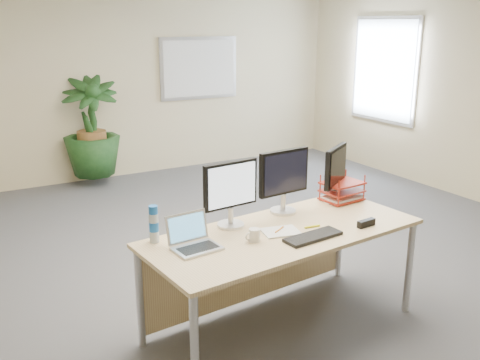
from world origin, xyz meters
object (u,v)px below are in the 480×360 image
monitor_right (284,177)px  laptop (193,239)px  desk (273,247)px  floor_plant (92,133)px  monitor_left (231,190)px

monitor_right → laptop: monitor_right is taller
desk → laptop: laptop is taller
monitor_right → laptop: bearing=-163.5°
floor_plant → monitor_right: (0.44, -4.09, 0.33)m
floor_plant → monitor_left: floor_plant is taller
desk → monitor_left: bearing=150.2°
desk → floor_plant: 4.32m
monitor_left → monitor_right: (0.51, 0.06, 0.01)m
desk → monitor_left: size_ratio=4.33×
monitor_right → laptop: size_ratio=1.54×
desk → floor_plant: bearing=92.8°
floor_plant → monitor_left: bearing=-90.9°
monitor_left → monitor_right: monitor_right is taller
monitor_left → floor_plant: bearing=89.1°
desk → monitor_left: monitor_left is taller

